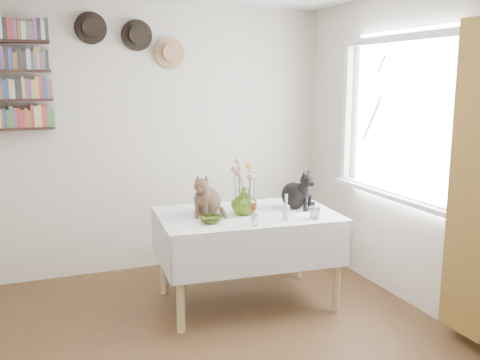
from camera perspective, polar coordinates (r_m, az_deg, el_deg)
name	(u,v)px	position (r m, az deg, el deg)	size (l,w,h in m)	color
room	(193,184)	(2.92, -5.04, -0.44)	(4.08, 4.58, 2.58)	brown
window	(398,131)	(4.52, 16.46, 4.99)	(0.12, 1.52, 1.32)	white
curtain	(477,182)	(3.83, 23.94, -0.17)	(0.12, 0.38, 2.10)	brown
dining_table	(247,235)	(4.34, 0.75, -5.94)	(1.47, 1.01, 0.75)	white
tabby_cat	(207,193)	(4.22, -3.52, -1.41)	(0.23, 0.29, 0.34)	brown
black_cat	(294,188)	(4.45, 5.80, -0.90)	(0.22, 0.28, 0.33)	black
flower_vase	(244,201)	(4.23, 0.44, -2.25)	(0.21, 0.21, 0.22)	#8CAF34
green_bowl	(211,220)	(4.00, -3.13, -4.25)	(0.17, 0.17, 0.05)	#8CAF34
drinking_glass	(315,213)	(4.15, 7.95, -3.51)	(0.10, 0.10, 0.09)	white
candlestick	(286,211)	(4.09, 4.93, -3.35)	(0.06, 0.06, 0.20)	white
berry_jar	(254,214)	(3.91, 1.54, -3.63)	(0.05, 0.05, 0.20)	white
porcelain_figurine	(302,203)	(4.48, 6.66, -2.44)	(0.05, 0.05, 0.10)	white
flower_bouquet	(244,172)	(4.20, 0.40, 0.85)	(0.17, 0.13, 0.39)	#4C7233
wall_hats	(134,39)	(5.03, -11.28, 14.55)	(0.98, 0.09, 0.48)	black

